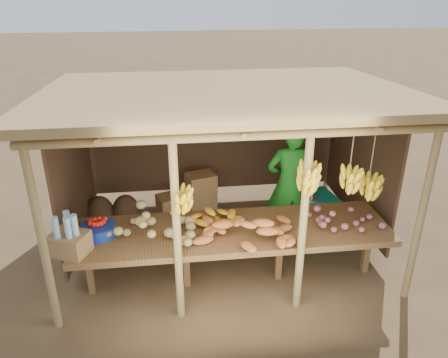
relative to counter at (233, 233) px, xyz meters
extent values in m
plane|color=brown|center=(0.00, 0.95, -0.74)|extent=(60.00, 60.00, 0.00)
cylinder|color=#957C4C|center=(-2.10, -0.55, 0.36)|extent=(0.09, 0.09, 2.20)
cylinder|color=#957C4C|center=(2.10, -0.55, 0.36)|extent=(0.09, 0.09, 2.20)
cylinder|color=#957C4C|center=(-2.10, 2.45, 0.36)|extent=(0.09, 0.09, 2.20)
cylinder|color=#957C4C|center=(2.10, 2.45, 0.36)|extent=(0.09, 0.09, 2.20)
cylinder|color=#957C4C|center=(-0.70, -0.55, 0.36)|extent=(0.09, 0.09, 2.20)
cylinder|color=#957C4C|center=(0.70, -0.55, 0.36)|extent=(0.09, 0.09, 2.20)
cylinder|color=#957C4C|center=(0.00, -0.55, 1.46)|extent=(4.40, 0.09, 0.09)
cylinder|color=#957C4C|center=(0.00, 2.45, 1.46)|extent=(4.40, 0.09, 0.09)
cube|color=olive|center=(0.00, 0.95, 1.55)|extent=(4.70, 3.50, 0.28)
cube|color=#493222|center=(0.00, 2.43, 0.47)|extent=(4.20, 0.04, 1.98)
cube|color=#493222|center=(-2.08, 1.15, 0.47)|extent=(0.04, 2.40, 1.98)
cube|color=#493222|center=(2.08, 1.15, 0.47)|extent=(0.04, 2.40, 1.98)
cube|color=brown|center=(0.00, 0.00, 0.02)|extent=(3.90, 1.05, 0.08)
cube|color=brown|center=(-1.80, 0.00, -0.38)|extent=(0.08, 0.08, 0.72)
cube|color=brown|center=(-0.60, 0.00, -0.38)|extent=(0.08, 0.08, 0.72)
cube|color=brown|center=(0.60, 0.00, -0.38)|extent=(0.08, 0.08, 0.72)
cube|color=brown|center=(1.80, 0.00, -0.38)|extent=(0.08, 0.08, 0.72)
cylinder|color=navy|center=(-1.64, 0.05, 0.13)|extent=(0.42, 0.42, 0.15)
cube|color=olive|center=(-1.90, -0.29, 0.19)|extent=(0.49, 0.45, 0.25)
imported|color=#17681B|center=(0.95, 0.93, 0.19)|extent=(0.69, 0.46, 1.85)
cube|color=brown|center=(1.36, 1.04, -0.45)|extent=(0.71, 0.63, 0.58)
cube|color=#0C8B7C|center=(1.36, 1.04, -0.13)|extent=(0.79, 0.71, 0.06)
cube|color=olive|center=(-0.27, 1.87, -0.54)|extent=(0.54, 0.48, 0.36)
cube|color=olive|center=(-0.27, 1.87, -0.18)|extent=(0.54, 0.48, 0.36)
cube|color=olive|center=(-0.76, 1.87, -0.54)|extent=(0.54, 0.48, 0.36)
ellipsoid|color=#493222|center=(-1.90, 1.69, -0.48)|extent=(0.44, 0.44, 0.60)
ellipsoid|color=#493222|center=(-1.49, 1.69, -0.48)|extent=(0.44, 0.44, 0.60)
camera|label=1|loc=(-0.70, -4.61, 2.88)|focal=35.00mm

